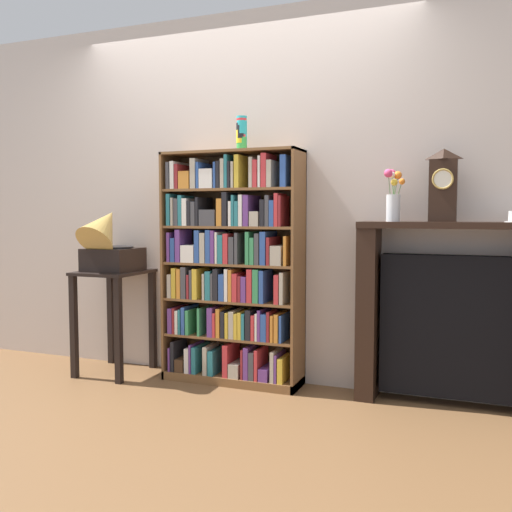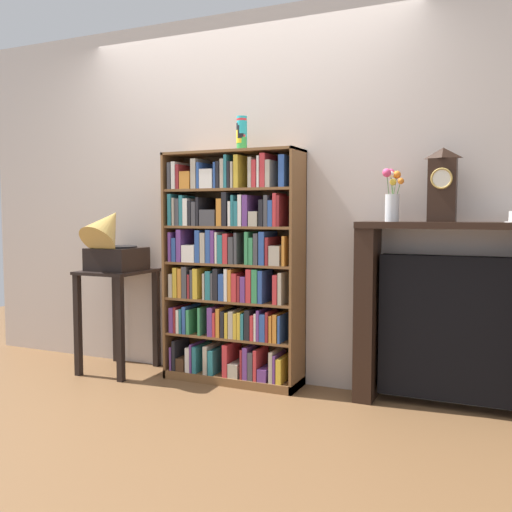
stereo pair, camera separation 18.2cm
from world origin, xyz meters
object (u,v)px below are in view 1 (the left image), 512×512
mantel_clock (443,185)px  fireplace_mantel (453,317)px  bookshelf (231,272)px  side_table_left (114,300)px  cup_stack (242,133)px  flower_vase (393,198)px  gramophone (108,242)px

mantel_clock → fireplace_mantel: bearing=18.0°
bookshelf → side_table_left: bookshelf is taller
bookshelf → side_table_left: (-0.90, -0.10, -0.23)m
side_table_left → fireplace_mantel: size_ratio=0.66×
cup_stack → fireplace_mantel: size_ratio=0.20×
cup_stack → flower_vase: 1.10m
gramophone → fireplace_mantel: (2.37, 0.20, -0.42)m
bookshelf → gramophone: 0.94m
cup_stack → flower_vase: cup_stack is taller
side_table_left → flower_vase: 2.14m
cup_stack → flower_vase: bearing=1.9°
bookshelf → fireplace_mantel: 1.49m
cup_stack → fireplace_mantel: (1.38, 0.06, -1.17)m
bookshelf → side_table_left: bearing=-173.6°
bookshelf → gramophone: size_ratio=3.03×
gramophone → flower_vase: bearing=4.9°
bookshelf → gramophone: bearing=-170.1°
mantel_clock → cup_stack: bearing=-178.4°
cup_stack → side_table_left: cup_stack is taller
cup_stack → gramophone: size_ratio=0.43×
bookshelf → mantel_clock: bookshelf is taller
fireplace_mantel → cup_stack: bearing=-177.4°
mantel_clock → flower_vase: bearing=-179.5°
cup_stack → side_table_left: 1.54m
fireplace_mantel → mantel_clock: (-0.08, -0.02, 0.80)m
fireplace_mantel → mantel_clock: size_ratio=2.63×
side_table_left → mantel_clock: (2.30, 0.12, 0.81)m
bookshelf → side_table_left: size_ratio=2.11×
side_table_left → flower_vase: (2.00, 0.12, 0.74)m
side_table_left → mantel_clock: bearing=2.9°
cup_stack → gramophone: (-1.00, -0.14, -0.75)m
fireplace_mantel → side_table_left: bearing=-176.6°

